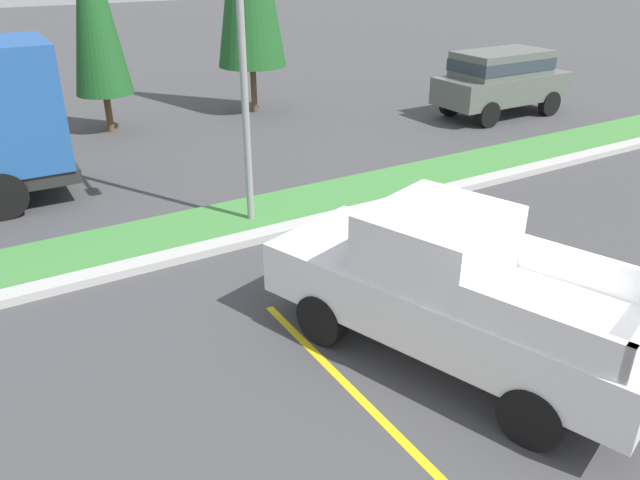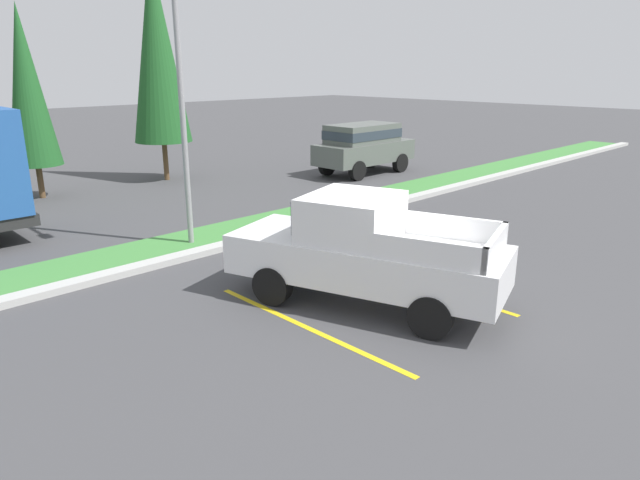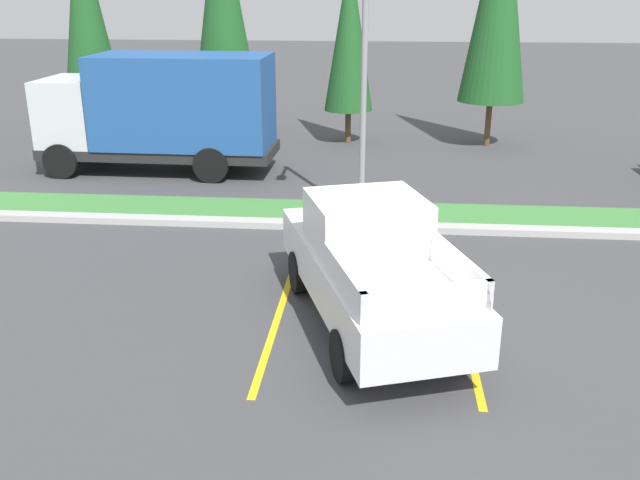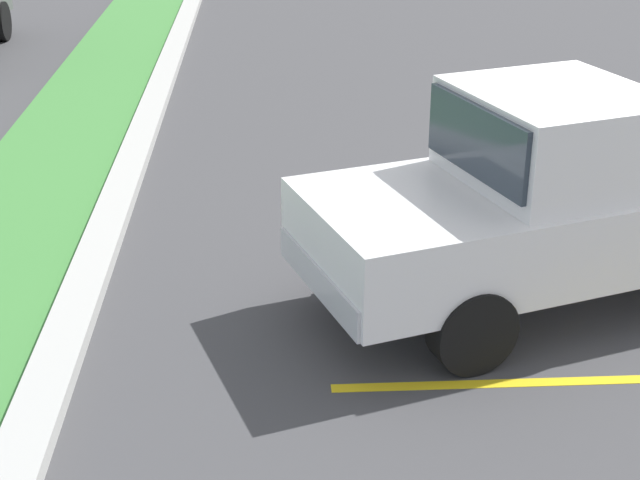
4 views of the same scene
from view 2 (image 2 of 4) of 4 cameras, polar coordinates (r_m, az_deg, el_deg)
The scene contains 10 objects.
ground_plane at distance 11.19m, azimuth 6.77°, elevation -6.16°, with size 120.00×120.00×0.00m, color #424244.
parking_line_near at distance 10.08m, azimuth -1.42°, elevation -8.71°, with size 0.12×4.80×0.01m, color yellow.
parking_line_far at distance 12.23m, azimuth 9.29°, elevation -4.19°, with size 0.12×4.80×0.01m, color yellow.
curb_strip at distance 14.60m, azimuth -8.62°, elevation -0.34°, with size 56.00×0.40×0.15m, color #B2B2AD.
grass_median at distance 15.49m, azimuth -11.01°, elevation 0.37°, with size 56.00×1.80×0.06m, color #42843D.
pickup_truck_main at distance 10.75m, azimuth 4.35°, elevation -1.13°, with size 3.45×5.55×2.10m.
suv_distant at distance 24.32m, azimuth 4.41°, elevation 9.52°, with size 4.61×1.99×2.10m.
street_light at distance 14.21m, azimuth -13.46°, elevation 14.67°, with size 0.24×1.49×6.73m.
cypress_tree_center at distance 21.67m, azimuth -27.34°, elevation 13.53°, with size 1.66×1.66×6.39m.
cypress_tree_right_inner at distance 23.55m, azimuth -16.06°, elevation 17.95°, with size 2.22×2.22×8.53m.
Camera 2 is at (-8.08, -6.38, 4.37)m, focal length 31.90 mm.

